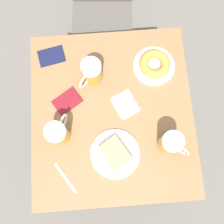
# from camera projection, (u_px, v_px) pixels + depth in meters

# --- Properties ---
(ground_plane) EXTENTS (8.00, 8.00, 0.00)m
(ground_plane) POSITION_uv_depth(u_px,v_px,m) (112.00, 134.00, 1.94)
(ground_plane) COLOR #666059
(table) EXTENTS (0.76, 0.84, 0.78)m
(table) POSITION_uv_depth(u_px,v_px,m) (112.00, 116.00, 1.25)
(table) COLOR olive
(table) RESTS_ON ground_plane
(chair) EXTENTS (0.43, 0.43, 0.82)m
(chair) POSITION_uv_depth(u_px,v_px,m) (102.00, 6.00, 1.61)
(chair) COLOR #514C47
(chair) RESTS_ON ground_plane
(plate_with_cake) EXTENTS (0.22, 0.22, 0.05)m
(plate_with_cake) POSITION_uv_depth(u_px,v_px,m) (115.00, 154.00, 1.12)
(plate_with_cake) COLOR white
(plate_with_cake) RESTS_ON table
(plate_with_donut) EXTENTS (0.20, 0.20, 0.05)m
(plate_with_donut) POSITION_uv_depth(u_px,v_px,m) (155.00, 65.00, 1.20)
(plate_with_donut) COLOR white
(plate_with_donut) RESTS_ON table
(beer_mug_left) EXTENTS (0.11, 0.12, 0.14)m
(beer_mug_left) POSITION_uv_depth(u_px,v_px,m) (92.00, 72.00, 1.14)
(beer_mug_left) COLOR #C68C23
(beer_mug_left) RESTS_ON table
(beer_mug_center) EXTENTS (0.12, 0.11, 0.14)m
(beer_mug_center) POSITION_uv_depth(u_px,v_px,m) (171.00, 143.00, 1.07)
(beer_mug_center) COLOR #C68C23
(beer_mug_center) RESTS_ON table
(beer_mug_right) EXTENTS (0.09, 0.13, 0.14)m
(beer_mug_right) POSITION_uv_depth(u_px,v_px,m) (58.00, 133.00, 1.08)
(beer_mug_right) COLOR #C68C23
(beer_mug_right) RESTS_ON table
(napkin_folded) EXTENTS (0.14, 0.15, 0.00)m
(napkin_folded) POSITION_uv_depth(u_px,v_px,m) (125.00, 105.00, 1.18)
(napkin_folded) COLOR white
(napkin_folded) RESTS_ON table
(fork) EXTENTS (0.10, 0.14, 0.00)m
(fork) POSITION_uv_depth(u_px,v_px,m) (66.00, 178.00, 1.11)
(fork) COLOR silver
(fork) RESTS_ON table
(passport_near_edge) EXTENTS (0.14, 0.11, 0.01)m
(passport_near_edge) POSITION_uv_depth(u_px,v_px,m) (51.00, 56.00, 1.23)
(passport_near_edge) COLOR #141938
(passport_near_edge) RESTS_ON table
(passport_far_edge) EXTENTS (0.15, 0.14, 0.01)m
(passport_far_edge) POSITION_uv_depth(u_px,v_px,m) (67.00, 101.00, 1.18)
(passport_far_edge) COLOR maroon
(passport_far_edge) RESTS_ON table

